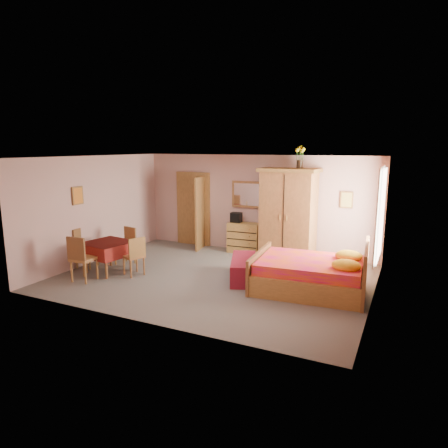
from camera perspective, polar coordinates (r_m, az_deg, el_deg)
The scene contains 23 objects.
floor at distance 8.79m, azimuth -1.44°, elevation -7.66°, with size 6.50×6.50×0.00m, color slate.
ceiling at distance 8.33m, azimuth -1.53°, elevation 9.53°, with size 6.50×6.50×0.00m, color brown.
wall_back at distance 10.73m, azimuth 4.56°, elevation 2.87°, with size 6.50×0.10×2.60m, color tan.
wall_front at distance 6.39m, azimuth -11.66°, elevation -2.96°, with size 6.50×0.10×2.60m, color tan.
wall_left at distance 10.33m, azimuth -17.80°, elevation 2.05°, with size 0.10×5.00×2.60m, color tan.
wall_right at distance 7.60m, azimuth 20.96°, elevation -1.23°, with size 0.10×5.00×2.60m, color tan.
doorway at distance 11.55m, azimuth -4.37°, elevation 2.07°, with size 1.06×0.12×2.15m, color #9E6B35.
window at distance 8.76m, azimuth 21.41°, elevation 1.28°, with size 0.08×1.40×1.95m, color white.
picture_left at distance 9.83m, azimuth -20.19°, elevation 3.83°, with size 0.04×0.32×0.42m, color orange.
picture_back at distance 10.08m, azimuth 17.12°, elevation 3.32°, with size 0.30×0.04×0.40m, color #D8BF59.
chest_of_drawers at distance 10.74m, azimuth 2.90°, elevation -1.97°, with size 0.85×0.43×0.80m, color #AE7F3B.
wall_mirror at distance 10.74m, azimuth 3.39°, elevation 4.24°, with size 0.90×0.05×0.71m, color white.
stereo at distance 10.75m, azimuth 1.75°, elevation 0.95°, with size 0.28×0.21×0.26m, color black.
floor_lamp at distance 10.46m, azimuth 5.93°, elevation 0.71°, with size 0.24×0.24×1.91m, color black.
wardrobe at distance 10.13m, azimuth 9.13°, elevation 1.38°, with size 1.46×0.75×2.29m, color #A56938.
sunflower_vase at distance 9.99m, azimuth 10.80°, elevation 9.39°, with size 0.22×0.22×0.55m, color yellow.
bed at distance 8.12m, azimuth 12.19°, elevation -5.78°, with size 2.17×1.71×1.01m, color #DF1565.
bench at distance 8.66m, azimuth 2.80°, elevation -6.39°, with size 0.51×1.36×0.45m, color maroon.
dining_table at distance 9.46m, azimuth -16.19°, elevation -4.55°, with size 0.95×0.95×0.70m, color maroon.
chair_south at distance 8.97m, azimuth -19.41°, elevation -4.62°, with size 0.45×0.45×0.99m, color #B0753B.
chair_north at distance 9.95m, azimuth -14.00°, elevation -3.10°, with size 0.40×0.40×0.89m, color #A77838.
chair_west at distance 9.96m, azimuth -19.02°, elevation -3.25°, with size 0.42×0.42×0.93m, color #A47237.
chair_east at distance 9.07m, azimuth -12.80°, elevation -4.46°, with size 0.40×0.40×0.87m, color #A56738.
Camera 1 is at (3.76, -7.43, 2.82)m, focal length 32.00 mm.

